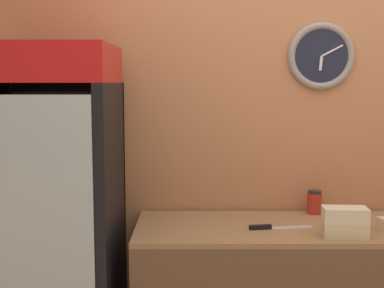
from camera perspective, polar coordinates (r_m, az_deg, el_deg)
name	(u,v)px	position (r m, az deg, el deg)	size (l,w,h in m)	color
wall_back	(296,130)	(3.09, 11.08, 1.49)	(5.20, 0.09, 2.70)	tan
beverage_cooler	(54,209)	(2.83, -14.56, -6.76)	(0.66, 0.71, 1.80)	black
sandwich_stack_bottom	(345,230)	(2.65, 16.03, -8.77)	(0.21, 0.13, 0.07)	beige
sandwich_stack_middle	(346,215)	(2.63, 16.08, -7.28)	(0.21, 0.13, 0.07)	beige
chefs_knife	(272,227)	(2.72, 8.58, -8.78)	(0.33, 0.09, 0.02)	silver
condiment_jar	(315,202)	(3.05, 13.00, -6.09)	(0.08, 0.08, 0.13)	#B72D23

